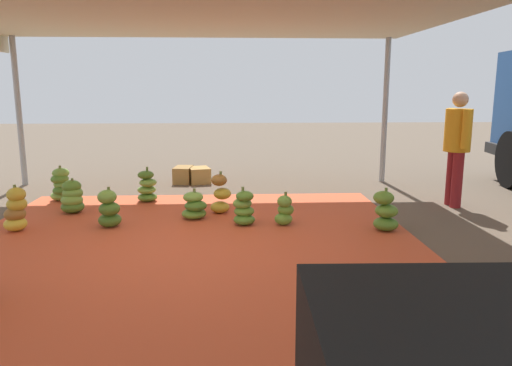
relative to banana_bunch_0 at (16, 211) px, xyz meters
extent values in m
plane|color=brown|center=(0.78, 5.17, -0.26)|extent=(40.00, 40.00, 0.00)
cube|color=#D1512D|center=(0.78, 2.17, -0.26)|extent=(5.48, 5.23, 0.01)
cylinder|color=#9EA0A5|center=(-3.02, -1.13, 1.05)|extent=(0.10, 0.10, 2.63)
cylinder|color=#9EA0A5|center=(-3.02, 5.47, 1.05)|extent=(0.10, 0.10, 2.63)
ellipsoid|color=gold|center=(0.01, -0.01, -0.16)|extent=(0.37, 0.37, 0.18)
ellipsoid|color=#996628|center=(0.00, -0.01, -0.04)|extent=(0.30, 0.30, 0.18)
ellipsoid|color=gold|center=(-0.01, 0.01, 0.08)|extent=(0.29, 0.29, 0.18)
ellipsoid|color=gold|center=(0.00, 0.02, 0.20)|extent=(0.31, 0.31, 0.18)
cylinder|color=olive|center=(0.00, 0.01, 0.26)|extent=(0.04, 0.04, 0.12)
ellipsoid|color=#75A83D|center=(-1.66, -0.03, -0.17)|extent=(0.44, 0.44, 0.15)
ellipsoid|color=#477523|center=(-1.62, 0.02, -0.09)|extent=(0.40, 0.40, 0.15)
ellipsoid|color=#6B9E38|center=(-1.66, 0.02, 0.00)|extent=(0.32, 0.32, 0.15)
ellipsoid|color=#518428|center=(-1.64, -0.02, 0.09)|extent=(0.33, 0.33, 0.15)
ellipsoid|color=#75A83D|center=(-1.67, -0.01, 0.18)|extent=(0.27, 0.27, 0.15)
cylinder|color=olive|center=(-1.65, -0.01, 0.24)|extent=(0.04, 0.04, 0.12)
ellipsoid|color=#477523|center=(-0.12, 1.10, -0.16)|extent=(0.30, 0.30, 0.18)
ellipsoid|color=#477523|center=(-0.08, 1.11, -0.01)|extent=(0.36, 0.36, 0.18)
ellipsoid|color=#6B9E38|center=(-0.08, 1.09, 0.14)|extent=(0.27, 0.27, 0.18)
cylinder|color=olive|center=(-0.11, 1.11, 0.20)|extent=(0.04, 0.04, 0.12)
ellipsoid|color=#60932D|center=(-0.46, 2.13, -0.18)|extent=(0.46, 0.46, 0.14)
ellipsoid|color=#477523|center=(-0.44, 2.15, -0.07)|extent=(0.37, 0.37, 0.14)
ellipsoid|color=#75A83D|center=(-0.48, 2.12, 0.04)|extent=(0.37, 0.37, 0.14)
cylinder|color=olive|center=(-0.47, 2.14, 0.10)|extent=(0.04, 0.04, 0.12)
ellipsoid|color=#477523|center=(-0.86, 0.40, -0.16)|extent=(0.41, 0.41, 0.18)
ellipsoid|color=#75A83D|center=(-0.85, 0.40, -0.07)|extent=(0.42, 0.42, 0.18)
ellipsoid|color=#6B9E38|center=(-0.89, 0.41, 0.02)|extent=(0.40, 0.40, 0.18)
ellipsoid|color=#518428|center=(-0.90, 0.40, 0.12)|extent=(0.32, 0.32, 0.18)
cylinder|color=olive|center=(-0.88, 0.42, 0.18)|extent=(0.04, 0.04, 0.12)
ellipsoid|color=gold|center=(-0.76, 2.47, -0.17)|extent=(0.32, 0.32, 0.16)
ellipsoid|color=gold|center=(-0.75, 2.50, 0.02)|extent=(0.26, 0.26, 0.16)
ellipsoid|color=#996628|center=(-0.72, 2.46, 0.22)|extent=(0.31, 0.31, 0.16)
cylinder|color=olive|center=(-0.75, 2.48, 0.28)|extent=(0.04, 0.04, 0.12)
ellipsoid|color=#60932D|center=(-0.10, 3.29, -0.17)|extent=(0.30, 0.30, 0.15)
ellipsoid|color=#60932D|center=(-0.12, 3.32, -0.06)|extent=(0.25, 0.25, 0.15)
ellipsoid|color=#6B9E38|center=(-0.10, 3.31, 0.05)|extent=(0.25, 0.25, 0.15)
cylinder|color=olive|center=(-0.11, 3.32, 0.11)|extent=(0.04, 0.04, 0.12)
ellipsoid|color=#518428|center=(-0.13, 2.79, -0.18)|extent=(0.38, 0.38, 0.13)
ellipsoid|color=#60932D|center=(-0.16, 2.79, -0.08)|extent=(0.35, 0.35, 0.13)
ellipsoid|color=#6B9E38|center=(-0.17, 2.77, 0.02)|extent=(0.33, 0.33, 0.13)
ellipsoid|color=#518428|center=(-0.13, 2.80, 0.12)|extent=(0.24, 0.24, 0.13)
cylinder|color=olive|center=(-0.14, 2.78, 0.18)|extent=(0.04, 0.04, 0.12)
ellipsoid|color=#518428|center=(-1.52, 1.33, -0.19)|extent=(0.38, 0.38, 0.13)
ellipsoid|color=#75A83D|center=(-1.52, 1.33, -0.07)|extent=(0.35, 0.35, 0.13)
ellipsoid|color=#75A83D|center=(-1.49, 1.36, 0.05)|extent=(0.30, 0.30, 0.13)
ellipsoid|color=#477523|center=(-1.49, 1.33, 0.17)|extent=(0.27, 0.27, 0.13)
cylinder|color=olive|center=(-1.51, 1.35, 0.23)|extent=(0.04, 0.04, 0.12)
ellipsoid|color=#518428|center=(0.22, 4.52, -0.17)|extent=(0.40, 0.40, 0.16)
ellipsoid|color=#60932D|center=(0.21, 4.53, -0.01)|extent=(0.39, 0.39, 0.16)
ellipsoid|color=#60932D|center=(0.21, 4.48, 0.16)|extent=(0.32, 0.32, 0.16)
cylinder|color=olive|center=(0.20, 4.51, 0.22)|extent=(0.04, 0.04, 0.12)
cylinder|color=maroon|center=(-1.12, 5.93, 0.15)|extent=(0.15, 0.15, 0.82)
cylinder|color=maroon|center=(-0.94, 5.93, 0.15)|extent=(0.15, 0.15, 0.82)
cylinder|color=orange|center=(-1.03, 5.93, 0.87)|extent=(0.38, 0.38, 0.62)
cylinder|color=orange|center=(-1.28, 5.93, 0.90)|extent=(0.12, 0.12, 0.55)
cylinder|color=orange|center=(-0.78, 5.93, 0.90)|extent=(0.12, 0.12, 0.55)
sphere|color=tan|center=(-1.03, 5.93, 1.31)|extent=(0.22, 0.22, 0.22)
cube|color=olive|center=(-3.10, 1.74, -0.11)|extent=(0.52, 0.36, 0.30)
cube|color=#B78947|center=(-3.06, 2.03, -0.12)|extent=(0.54, 0.47, 0.29)
camera|label=1|loc=(5.93, 2.63, 1.46)|focal=34.30mm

